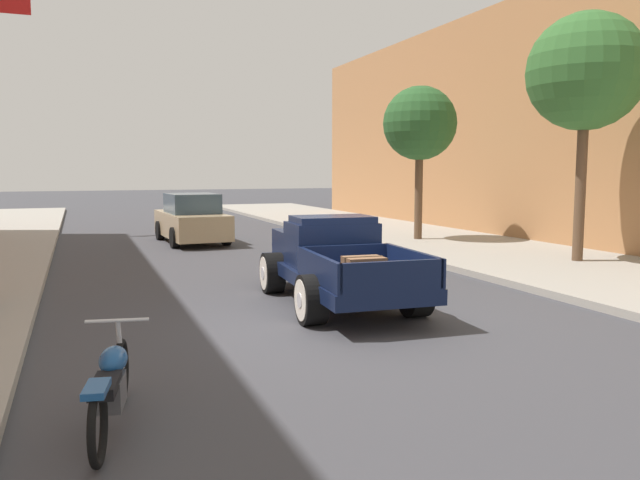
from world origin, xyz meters
TOP-DOWN VIEW (x-y plane):
  - ground_plane at (0.00, 0.00)m, footprint 140.00×140.00m
  - building_right_storefront at (16.00, 10.55)m, footprint 12.00×28.00m
  - hotrod_truck_navy at (0.58, 1.60)m, footprint 2.40×5.02m
  - motorcycle_parked at (-3.56, -3.00)m, footprint 0.68×2.09m
  - car_background_tan at (-0.26, 11.96)m, footprint 2.04×4.38m
  - street_tree_nearest at (7.93, 3.22)m, footprint 2.86×2.86m
  - street_tree_second at (6.73, 9.07)m, footprint 2.40×2.40m

SIDE VIEW (x-z plane):
  - ground_plane at x=0.00m, z-range 0.00..0.00m
  - motorcycle_parked at x=-3.56m, z-range -0.02..0.91m
  - hotrod_truck_navy at x=0.58m, z-range -0.04..1.54m
  - car_background_tan at x=-0.26m, z-range -0.06..1.59m
  - street_tree_second at x=6.73m, z-range 1.41..6.41m
  - building_right_storefront at x=16.00m, z-range 0.00..8.15m
  - street_tree_nearest at x=7.93m, z-range 1.74..7.83m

